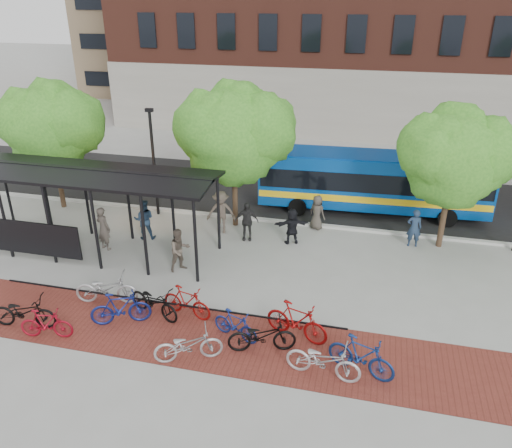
% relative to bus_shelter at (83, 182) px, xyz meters
% --- Properties ---
extents(ground, '(160.00, 160.00, 0.00)m').
position_rel_bus_shelter_xyz_m(ground, '(8.13, 0.48, -3.00)').
color(ground, '#9E9E99').
rests_on(ground, ground).
extents(asphalt_street, '(160.00, 8.00, 0.01)m').
position_rel_bus_shelter_xyz_m(asphalt_street, '(8.13, 8.48, -2.99)').
color(asphalt_street, black).
rests_on(asphalt_street, ground).
extents(curb, '(160.00, 0.25, 0.12)m').
position_rel_bus_shelter_xyz_m(curb, '(8.13, 4.48, -2.94)').
color(curb, '#B7B7B2').
rests_on(curb, ground).
extents(brick_strip, '(24.00, 3.00, 0.01)m').
position_rel_bus_shelter_xyz_m(brick_strip, '(6.13, -4.52, -3.00)').
color(brick_strip, maroon).
rests_on(brick_strip, ground).
extents(bike_rack_rail, '(12.00, 0.05, 0.95)m').
position_rel_bus_shelter_xyz_m(bike_rack_rail, '(4.83, -3.62, -3.00)').
color(bike_rack_rail, black).
rests_on(bike_rack_rail, ground).
extents(bus_shelter, '(10.60, 3.07, 3.60)m').
position_rel_bus_shelter_xyz_m(bus_shelter, '(0.00, 0.00, 0.00)').
color(bus_shelter, black).
rests_on(bus_shelter, ground).
extents(tree_a, '(4.90, 4.00, 6.18)m').
position_rel_bus_shelter_xyz_m(tree_a, '(-3.77, 3.83, 1.24)').
color(tree_a, '#382619').
rests_on(tree_a, ground).
extents(tree_b, '(5.15, 4.20, 6.47)m').
position_rel_bus_shelter_xyz_m(tree_b, '(5.23, 3.83, 1.46)').
color(tree_b, '#382619').
rests_on(tree_b, ground).
extents(tree_c, '(4.66, 3.80, 5.92)m').
position_rel_bus_shelter_xyz_m(tree_c, '(14.22, 3.83, 1.06)').
color(tree_c, '#382619').
rests_on(tree_c, ground).
extents(lamp_post_left, '(0.35, 0.20, 5.12)m').
position_rel_bus_shelter_xyz_m(lamp_post_left, '(1.13, 4.08, -0.25)').
color(lamp_post_left, black).
rests_on(lamp_post_left, ground).
extents(bus, '(10.88, 2.99, 2.91)m').
position_rel_bus_shelter_xyz_m(bus, '(11.12, 6.86, -1.33)').
color(bus, '#08449D').
rests_on(bus, ground).
extents(bike_0, '(2.21, 1.04, 1.11)m').
position_rel_bus_shelter_xyz_m(bike_0, '(0.71, -5.32, -2.44)').
color(bike_0, black).
rests_on(bike_0, ground).
extents(bike_1, '(1.73, 0.78, 1.01)m').
position_rel_bus_shelter_xyz_m(bike_1, '(1.73, -5.65, -2.50)').
color(bike_1, maroon).
rests_on(bike_1, ground).
extents(bike_2, '(2.27, 1.19, 1.14)m').
position_rel_bus_shelter_xyz_m(bike_2, '(2.58, -3.44, -2.43)').
color(bike_2, '#A4A3A6').
rests_on(bike_2, ground).
extents(bike_3, '(1.99, 1.29, 1.16)m').
position_rel_bus_shelter_xyz_m(bike_3, '(3.63, -4.43, -2.42)').
color(bike_3, navy).
rests_on(bike_3, ground).
extents(bike_4, '(2.18, 1.40, 1.08)m').
position_rel_bus_shelter_xyz_m(bike_4, '(4.50, -3.77, -2.46)').
color(bike_4, black).
rests_on(bike_4, ground).
extents(bike_5, '(1.89, 0.92, 1.10)m').
position_rel_bus_shelter_xyz_m(bike_5, '(5.55, -3.53, -2.45)').
color(bike_5, maroon).
rests_on(bike_5, ground).
extents(bike_6, '(2.12, 1.48, 1.06)m').
position_rel_bus_shelter_xyz_m(bike_6, '(6.39, -5.59, -2.47)').
color(bike_6, '#9E9FA1').
rests_on(bike_6, ground).
extents(bike_7, '(1.68, 0.99, 0.98)m').
position_rel_bus_shelter_xyz_m(bike_7, '(7.44, -4.29, -2.51)').
color(bike_7, navy).
rests_on(bike_7, ground).
extents(bike_8, '(2.17, 1.28, 1.08)m').
position_rel_bus_shelter_xyz_m(bike_8, '(8.37, -4.67, -2.46)').
color(bike_8, black).
rests_on(bike_8, ground).
extents(bike_9, '(2.16, 1.18, 1.25)m').
position_rel_bus_shelter_xyz_m(bike_9, '(9.27, -3.83, -2.37)').
color(bike_9, maroon).
rests_on(bike_9, ground).
extents(bike_10, '(2.20, 0.97, 1.12)m').
position_rel_bus_shelter_xyz_m(bike_10, '(10.28, -5.34, -2.44)').
color(bike_10, '#B3B3B6').
rests_on(bike_10, ground).
extents(bike_11, '(2.06, 1.20, 1.20)m').
position_rel_bus_shelter_xyz_m(bike_11, '(11.29, -4.97, -2.40)').
color(bike_11, navy).
rests_on(bike_11, ground).
extents(pedestrian_1, '(0.80, 0.65, 1.88)m').
position_rel_bus_shelter_xyz_m(pedestrian_1, '(0.49, 0.18, -2.06)').
color(pedestrian_1, '#463F38').
rests_on(pedestrian_1, ground).
extents(pedestrian_2, '(1.05, 0.93, 1.80)m').
position_rel_bus_shelter_xyz_m(pedestrian_2, '(1.69, 1.49, -2.10)').
color(pedestrian_2, '#1F324A').
rests_on(pedestrian_2, ground).
extents(pedestrian_3, '(1.41, 1.00, 1.98)m').
position_rel_bus_shelter_xyz_m(pedestrian_3, '(4.76, 2.82, -2.01)').
color(pedestrian_3, '#50453B').
rests_on(pedestrian_3, ground).
extents(pedestrian_4, '(1.08, 0.59, 1.74)m').
position_rel_bus_shelter_xyz_m(pedestrian_4, '(6.03, 2.42, -2.13)').
color(pedestrian_4, '#262626').
rests_on(pedestrian_4, ground).
extents(pedestrian_5, '(1.55, 0.97, 1.60)m').
position_rel_bus_shelter_xyz_m(pedestrian_5, '(7.99, 2.56, -2.20)').
color(pedestrian_5, black).
rests_on(pedestrian_5, ground).
extents(pedestrian_6, '(0.93, 0.82, 1.60)m').
position_rel_bus_shelter_xyz_m(pedestrian_6, '(8.83, 4.26, -2.20)').
color(pedestrian_6, '#453F37').
rests_on(pedestrian_6, ground).
extents(pedestrian_7, '(0.65, 0.46, 1.68)m').
position_rel_bus_shelter_xyz_m(pedestrian_7, '(13.02, 3.51, -2.16)').
color(pedestrian_7, '#21334E').
rests_on(pedestrian_7, ground).
extents(pedestrian_8, '(1.05, 1.06, 1.73)m').
position_rel_bus_shelter_xyz_m(pedestrian_8, '(4.22, -0.73, -2.13)').
color(pedestrian_8, brown).
rests_on(pedestrian_8, ground).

